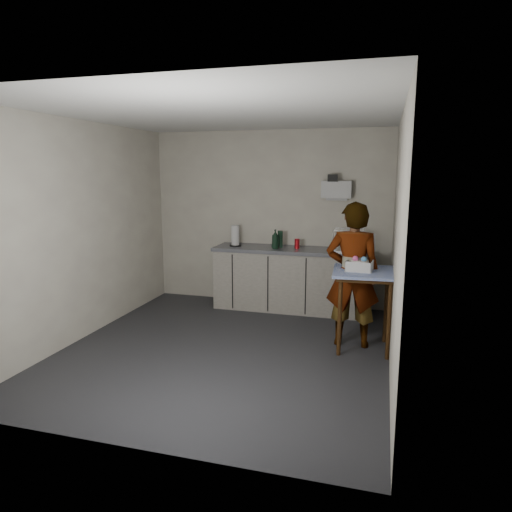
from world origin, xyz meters
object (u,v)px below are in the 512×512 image
(soda_can, at_px, (297,244))
(dark_bottle, at_px, (280,239))
(dish_rack, at_px, (348,246))
(bakery_box, at_px, (360,262))
(kitchen_counter, at_px, (291,281))
(soap_bottle, at_px, (275,239))
(standing_man, at_px, (353,275))
(paper_towel, at_px, (235,236))
(side_table, at_px, (365,281))

(soda_can, relative_size, dark_bottle, 0.55)
(dish_rack, height_order, bakery_box, bakery_box)
(soda_can, bearing_deg, kitchen_counter, -165.91)
(bakery_box, bearing_deg, dark_bottle, 138.97)
(kitchen_counter, height_order, soap_bottle, soap_bottle)
(kitchen_counter, xyz_separation_m, soda_can, (0.08, 0.02, 0.55))
(standing_man, relative_size, bakery_box, 4.19)
(soap_bottle, height_order, dark_bottle, soap_bottle)
(standing_man, xyz_separation_m, bakery_box, (0.08, -0.06, 0.17))
(kitchen_counter, height_order, standing_man, standing_man)
(dark_bottle, bearing_deg, paper_towel, -177.83)
(dish_rack, bearing_deg, soap_bottle, -175.42)
(soda_can, xyz_separation_m, bakery_box, (0.95, -1.26, 0.02))
(kitchen_counter, height_order, dish_rack, dish_rack)
(side_table, relative_size, dish_rack, 2.05)
(paper_towel, bearing_deg, dark_bottle, 2.17)
(dish_rack, bearing_deg, kitchen_counter, 179.05)
(standing_man, height_order, dark_bottle, standing_man)
(standing_man, height_order, dish_rack, standing_man)
(side_table, xyz_separation_m, dark_bottle, (-1.26, 1.27, 0.24))
(standing_man, bearing_deg, kitchen_counter, -52.62)
(side_table, relative_size, soda_can, 6.68)
(side_table, height_order, soap_bottle, soap_bottle)
(side_table, distance_m, bakery_box, 0.22)
(standing_man, bearing_deg, soap_bottle, -44.49)
(paper_towel, height_order, dish_rack, dish_rack)
(side_table, relative_size, soap_bottle, 3.30)
(soap_bottle, bearing_deg, side_table, -41.70)
(side_table, xyz_separation_m, soda_can, (-1.02, 1.29, 0.18))
(soda_can, height_order, paper_towel, paper_towel)
(side_table, distance_m, soda_can, 1.65)
(standing_man, xyz_separation_m, paper_towel, (-1.80, 1.16, 0.22))
(kitchen_counter, height_order, side_table, side_table)
(standing_man, distance_m, soap_bottle, 1.61)
(soap_bottle, bearing_deg, soda_can, 21.38)
(dish_rack, bearing_deg, side_table, -76.79)
(dark_bottle, distance_m, dish_rack, 0.97)
(kitchen_counter, height_order, dark_bottle, dark_bottle)
(kitchen_counter, distance_m, dish_rack, 0.98)
(soap_bottle, xyz_separation_m, paper_towel, (-0.63, 0.07, 0.01))
(kitchen_counter, distance_m, standing_man, 1.58)
(soda_can, bearing_deg, paper_towel, -177.42)
(paper_towel, bearing_deg, side_table, -32.67)
(soap_bottle, bearing_deg, standing_man, -43.03)
(soap_bottle, relative_size, soda_can, 2.02)
(standing_man, distance_m, soda_can, 1.50)
(paper_towel, xyz_separation_m, dish_rack, (1.65, 0.01, -0.08))
(standing_man, height_order, bakery_box, standing_man)
(kitchen_counter, relative_size, side_table, 2.45)
(kitchen_counter, bearing_deg, bakery_box, -50.18)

